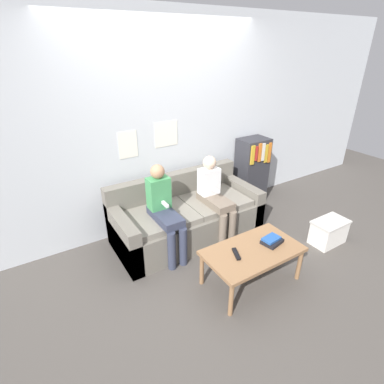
# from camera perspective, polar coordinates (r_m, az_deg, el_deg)

# --- Properties ---
(ground_plane) EXTENTS (10.00, 10.00, 0.00)m
(ground_plane) POSITION_cam_1_polar(r_m,az_deg,el_deg) (3.55, 3.36, -12.13)
(ground_plane) COLOR #4C4742
(wall_back) EXTENTS (8.00, 0.07, 2.60)m
(wall_back) POSITION_cam_1_polar(r_m,az_deg,el_deg) (3.76, -5.24, 12.33)
(wall_back) COLOR silver
(wall_back) RESTS_ON ground_plane
(couch) EXTENTS (1.81, 0.81, 0.75)m
(couch) POSITION_cam_1_polar(r_m,az_deg,el_deg) (3.75, -1.07, -4.78)
(couch) COLOR #6B665B
(couch) RESTS_ON ground_plane
(coffee_table) EXTENTS (0.97, 0.55, 0.40)m
(coffee_table) POSITION_cam_1_polar(r_m,az_deg,el_deg) (3.07, 11.47, -11.34)
(coffee_table) COLOR #8E6642
(coffee_table) RESTS_ON ground_plane
(person_left) EXTENTS (0.24, 0.56, 1.07)m
(person_left) POSITION_cam_1_polar(r_m,az_deg,el_deg) (3.29, -5.28, -3.25)
(person_left) COLOR #33384C
(person_left) RESTS_ON ground_plane
(person_right) EXTENTS (0.24, 0.56, 1.03)m
(person_right) POSITION_cam_1_polar(r_m,az_deg,el_deg) (3.60, 4.38, -0.64)
(person_right) COLOR #756656
(person_right) RESTS_ON ground_plane
(tv_remote) EXTENTS (0.10, 0.17, 0.02)m
(tv_remote) POSITION_cam_1_polar(r_m,az_deg,el_deg) (2.95, 8.42, -11.58)
(tv_remote) COLOR black
(tv_remote) RESTS_ON coffee_table
(book_stack) EXTENTS (0.23, 0.19, 0.06)m
(book_stack) POSITION_cam_1_polar(r_m,az_deg,el_deg) (3.16, 14.95, -8.92)
(book_stack) COLOR black
(book_stack) RESTS_ON coffee_table
(bookshelf) EXTENTS (0.43, 0.33, 0.99)m
(bookshelf) POSITION_cam_1_polar(r_m,az_deg,el_deg) (4.58, 11.24, 3.98)
(bookshelf) COLOR #2D2D33
(bookshelf) RESTS_ON ground_plane
(storage_box) EXTENTS (0.44, 0.27, 0.31)m
(storage_box) POSITION_cam_1_polar(r_m,az_deg,el_deg) (4.03, 24.58, -6.90)
(storage_box) COLOR silver
(storage_box) RESTS_ON ground_plane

